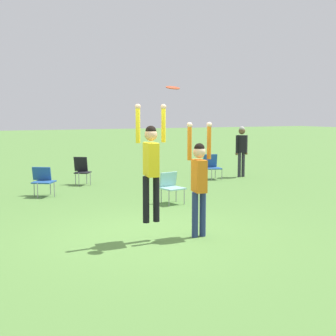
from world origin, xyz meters
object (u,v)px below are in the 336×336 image
person_jumping (151,160)px  camping_chair_5 (43,179)px  person_spectator_near (242,146)px  person_defending (199,176)px  frisbee (173,88)px  camping_chair_3 (171,185)px  camping_chair_4 (82,169)px  camping_chair_2 (212,165)px

person_jumping → camping_chair_5: 5.78m
person_jumping → person_spectator_near: (6.71, 6.37, -0.35)m
person_defending → person_spectator_near: size_ratio=1.16×
person_jumping → frisbee: size_ratio=8.62×
person_defending → camping_chair_3: person_defending is taller
camping_chair_4 → person_spectator_near: person_spectator_near is taller
frisbee → camping_chair_4: frisbee is taller
camping_chair_3 → person_spectator_near: size_ratio=0.43×
camping_chair_2 → camping_chair_4: camping_chair_4 is taller
frisbee → camping_chair_4: size_ratio=0.27×
frisbee → camping_chair_3: frisbee is taller
camping_chair_3 → frisbee: bearing=52.8°
camping_chair_2 → camping_chair_5: 6.20m
camping_chair_4 → person_spectator_near: size_ratio=0.49×
camping_chair_2 → camping_chair_3: camping_chair_2 is taller
camping_chair_2 → camping_chair_4: (-4.54, 0.84, 0.03)m
camping_chair_3 → camping_chair_4: 4.36m
person_jumping → person_defending: size_ratio=0.99×
person_spectator_near → frisbee: bearing=-89.9°
person_jumping → camping_chair_4: 7.35m
person_spectator_near → person_jumping: bearing=-92.4°
camping_chair_4 → person_spectator_near: 5.90m
frisbee → camping_chair_4: 7.85m
person_jumping → person_spectator_near: size_ratio=1.16×
camping_chair_2 → person_spectator_near: (1.27, -0.03, 0.64)m
person_spectator_near → camping_chair_4: bearing=-144.4°
person_defending → camping_chair_4: 7.45m
frisbee → camping_chair_5: size_ratio=0.30×
camping_chair_2 → person_jumping: bearing=66.6°
person_spectator_near → person_defending: bearing=-87.4°
frisbee → person_spectator_near: frisbee is taller
person_defending → camping_chair_2: bearing=157.0°
frisbee → person_defending: bearing=7.2°
camping_chair_3 → camping_chair_5: size_ratio=0.97×
camping_chair_5 → camping_chair_2: bearing=-137.9°
frisbee → camping_chair_2: (5.13, 6.66, -2.28)m
camping_chair_5 → person_defending: bearing=140.8°
person_jumping → camping_chair_2: person_jumping is taller
person_jumping → camping_chair_4: (0.90, 7.23, -0.97)m
person_jumping → person_defending: 0.99m
frisbee → camping_chair_4: bearing=85.5°
camping_chair_2 → camping_chair_3: (-3.44, -3.38, -0.02)m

